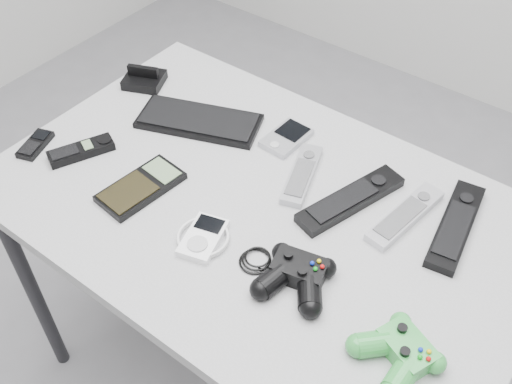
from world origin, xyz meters
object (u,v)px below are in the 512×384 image
Objects in this scene: remote_silver_a at (302,174)px; calculator at (141,187)px; remote_black_a at (351,199)px; remote_black_b at (456,225)px; remote_silver_b at (405,215)px; pda_keyboard at (199,120)px; controller_black at (296,274)px; pda at (286,137)px; mobile_phone at (35,144)px; desk at (260,224)px; cordless_handset at (81,150)px; mp3_player at (203,237)px; controller_green at (400,351)px.

calculator is (-0.25, -0.23, -0.00)m from remote_silver_a.
remote_black_a reaches higher than remote_black_b.
remote_silver_a and remote_silver_b have the same top height.
controller_black is at bearing -49.55° from pda_keyboard.
controller_black reaches higher than pda.
remote_black_a is (0.12, -0.00, 0.00)m from remote_silver_a.
remote_silver_a is at bearing 8.36° from mobile_phone.
desk is 7.70× the size of cordless_handset.
remote_black_b is at bearing 24.56° from mp3_player.
pda_keyboard reaches higher than mobile_phone.
remote_black_a is 0.31m from mp3_player.
pda_keyboard and calculator have the same top height.
controller_green is at bearing -29.13° from remote_black_a.
remote_silver_b is 1.88× the size of mp3_player.
controller_green is at bearing -15.73° from mp3_player.
controller_black is at bearing 25.01° from cordless_handset.
controller_green is (0.66, -0.26, 0.01)m from pda_keyboard.
remote_silver_b reaches higher than pda_keyboard.
remote_black_a reaches higher than calculator.
remote_black_a is 2.29× the size of mp3_player.
controller_black is 0.22m from controller_green.
remote_black_a is 1.74× the size of cordless_handset.
remote_black_a is at bearing 156.23° from controller_green.
controller_green is (0.39, -0.14, 0.09)m from desk.
remote_silver_a is at bearing -164.22° from remote_black_a.
mp3_player is (0.24, -0.26, 0.00)m from pda_keyboard.
cordless_handset is at bearing -134.57° from pda.
remote_black_a is 0.71m from mobile_phone.
remote_black_b is (0.32, 0.06, 0.00)m from remote_silver_a.
mobile_phone is (-0.24, -0.28, -0.00)m from pda_keyboard.
remote_silver_a is (0.03, 0.11, 0.07)m from desk.
controller_green is at bearing -54.00° from remote_silver_a.
mp3_player is at bearing -126.55° from remote_silver_b.
mp3_player is (0.19, -0.03, 0.00)m from calculator.
cordless_handset reaches higher than calculator.
remote_silver_b is at bearing 137.95° from controller_green.
pda is 0.56m from mobile_phone.
pda_keyboard is 0.41m from remote_black_a.
desk is at bearing 132.18° from controller_black.
remote_black_a is 0.35m from controller_green.
pda_keyboard is 1.98× the size of cordless_handset.
controller_black is (0.20, 0.03, 0.01)m from mp3_player.
desk is at bearing 34.58° from calculator.
calculator is at bearing -99.70° from pda_keyboard.
desk is 4.56× the size of remote_black_b.
remote_silver_a is (0.10, -0.08, 0.00)m from pda.
remote_black_a is 0.21m from remote_black_b.
controller_black is at bearing -34.69° from desk.
calculator is at bearing 166.96° from controller_black.
remote_black_b is (0.20, 0.06, -0.00)m from remote_black_a.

